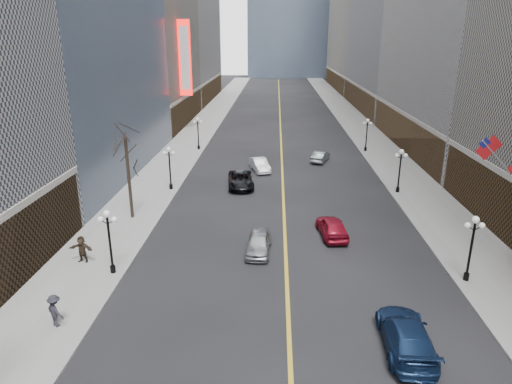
# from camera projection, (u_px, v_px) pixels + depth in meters

# --- Properties ---
(sidewalk_east) EXTENTS (6.00, 230.00, 0.15)m
(sidewalk_east) POSITION_uv_depth(u_px,v_px,m) (375.00, 145.00, 67.81)
(sidewalk_east) COLOR gray
(sidewalk_east) RESTS_ON ground
(sidewalk_west) EXTENTS (6.00, 230.00, 0.15)m
(sidewalk_west) POSITION_uv_depth(u_px,v_px,m) (189.00, 143.00, 68.95)
(sidewalk_west) COLOR gray
(sidewalk_west) RESTS_ON ground
(lane_line) EXTENTS (0.25, 200.00, 0.02)m
(lane_line) POSITION_uv_depth(u_px,v_px,m) (281.00, 131.00, 77.86)
(lane_line) COLOR gold
(lane_line) RESTS_ON ground
(streetlamp_east_1) EXTENTS (1.26, 0.44, 4.52)m
(streetlamp_east_1) POSITION_uv_depth(u_px,v_px,m) (472.00, 242.00, 29.17)
(streetlamp_east_1) COLOR black
(streetlamp_east_1) RESTS_ON sidewalk_east
(streetlamp_east_2) EXTENTS (1.26, 0.44, 4.52)m
(streetlamp_east_2) POSITION_uv_depth(u_px,v_px,m) (400.00, 166.00, 46.19)
(streetlamp_east_2) COLOR black
(streetlamp_east_2) RESTS_ON sidewalk_east
(streetlamp_east_3) EXTENTS (1.26, 0.44, 4.52)m
(streetlamp_east_3) POSITION_uv_depth(u_px,v_px,m) (367.00, 131.00, 63.21)
(streetlamp_east_3) COLOR black
(streetlamp_east_3) RESTS_ON sidewalk_east
(streetlamp_west_1) EXTENTS (1.26, 0.44, 4.52)m
(streetlamp_west_1) POSITION_uv_depth(u_px,v_px,m) (109.00, 235.00, 30.13)
(streetlamp_west_1) COLOR black
(streetlamp_west_1) RESTS_ON sidewalk_west
(streetlamp_west_2) EXTENTS (1.26, 0.44, 4.52)m
(streetlamp_west_2) POSITION_uv_depth(u_px,v_px,m) (170.00, 164.00, 47.15)
(streetlamp_west_2) COLOR black
(streetlamp_west_2) RESTS_ON sidewalk_west
(streetlamp_west_3) EXTENTS (1.26, 0.44, 4.52)m
(streetlamp_west_3) POSITION_uv_depth(u_px,v_px,m) (198.00, 130.00, 64.17)
(streetlamp_west_3) COLOR black
(streetlamp_west_3) RESTS_ON sidewalk_west
(flag_5) EXTENTS (2.87, 0.12, 2.87)m
(flag_5) POSITION_uv_depth(u_px,v_px,m) (491.00, 150.00, 34.23)
(flag_5) COLOR #B2B2B7
(flag_5) RESTS_ON ground
(theatre_marquee) EXTENTS (2.00, 0.55, 12.00)m
(theatre_marquee) POSITION_uv_depth(u_px,v_px,m) (185.00, 58.00, 74.63)
(theatre_marquee) COLOR red
(theatre_marquee) RESTS_ON ground
(tree_west_far) EXTENTS (3.60, 3.60, 7.92)m
(tree_west_far) POSITION_uv_depth(u_px,v_px,m) (126.00, 150.00, 38.58)
(tree_west_far) COLOR #2D231C
(tree_west_far) RESTS_ON sidewalk_west
(car_nb_near) EXTENTS (2.00, 4.51, 1.51)m
(car_nb_near) POSITION_uv_depth(u_px,v_px,m) (259.00, 243.00, 34.04)
(car_nb_near) COLOR #96999D
(car_nb_near) RESTS_ON ground
(car_nb_mid) EXTENTS (2.90, 4.91, 1.53)m
(car_nb_mid) POSITION_uv_depth(u_px,v_px,m) (260.00, 165.00, 54.77)
(car_nb_mid) COLOR silver
(car_nb_mid) RESTS_ON ground
(car_nb_far) EXTENTS (3.24, 5.99, 1.60)m
(car_nb_far) POSITION_uv_depth(u_px,v_px,m) (241.00, 180.00, 48.84)
(car_nb_far) COLOR black
(car_nb_far) RESTS_ON ground
(car_sb_near) EXTENTS (2.60, 5.91, 1.69)m
(car_sb_near) POSITION_uv_depth(u_px,v_px,m) (406.00, 335.00, 23.39)
(car_sb_near) COLOR #14284C
(car_sb_near) RESTS_ON ground
(car_sb_mid) EXTENTS (2.51, 5.00, 1.63)m
(car_sb_mid) POSITION_uv_depth(u_px,v_px,m) (332.00, 227.00, 36.77)
(car_sb_mid) COLOR maroon
(car_sb_mid) RESTS_ON ground
(car_sb_far) EXTENTS (2.89, 4.55, 1.41)m
(car_sb_far) POSITION_uv_depth(u_px,v_px,m) (320.00, 156.00, 58.81)
(car_sb_far) COLOR #555C5D
(car_sb_far) RESTS_ON ground
(ped_west_walk) EXTENTS (1.31, 1.08, 1.90)m
(ped_west_walk) POSITION_uv_depth(u_px,v_px,m) (55.00, 311.00, 25.00)
(ped_west_walk) COLOR #23222B
(ped_west_walk) RESTS_ON sidewalk_west
(ped_west_far) EXTENTS (1.86, 0.79, 1.94)m
(ped_west_far) POSITION_uv_depth(u_px,v_px,m) (82.00, 249.00, 32.22)
(ped_west_far) COLOR #32281B
(ped_west_far) RESTS_ON sidewalk_west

